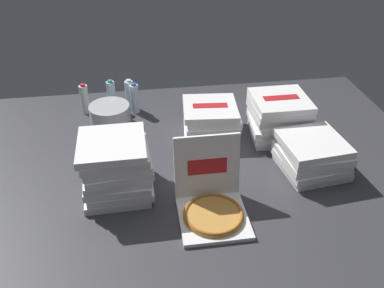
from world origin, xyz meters
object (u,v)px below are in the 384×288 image
at_px(ice_bucket, 110,115).
at_px(water_bottle_2, 130,95).
at_px(water_bottle_3, 85,99).
at_px(open_pizza_box, 212,202).
at_px(pizza_stack_right_far, 312,155).
at_px(water_bottle_0, 112,95).
at_px(pizza_stack_left_near, 116,167).
at_px(pizza_stack_center_far, 279,117).
at_px(water_bottle_1, 135,98).
at_px(pizza_stack_center_near, 211,119).

bearing_deg(ice_bucket, water_bottle_2, 57.25).
relative_size(water_bottle_2, water_bottle_3, 1.00).
distance_m(open_pizza_box, pizza_stack_right_far, 0.75).
bearing_deg(water_bottle_0, pizza_stack_right_far, -38.60).
distance_m(ice_bucket, water_bottle_3, 0.28).
relative_size(water_bottle_0, water_bottle_3, 1.00).
bearing_deg(ice_bucket, water_bottle_0, 87.52).
distance_m(pizza_stack_left_near, pizza_stack_center_far, 1.20).
xyz_separation_m(open_pizza_box, pizza_stack_center_far, (0.60, 0.70, 0.08)).
height_order(water_bottle_0, water_bottle_1, same).
distance_m(pizza_stack_center_far, water_bottle_3, 1.47).
relative_size(open_pizza_box, water_bottle_3, 1.81).
distance_m(water_bottle_0, water_bottle_1, 0.20).
height_order(pizza_stack_center_far, water_bottle_1, pizza_stack_center_far).
distance_m(pizza_stack_center_far, water_bottle_1, 1.10).
xyz_separation_m(water_bottle_0, water_bottle_3, (-0.20, -0.04, 0.00)).
relative_size(pizza_stack_left_near, pizza_stack_center_near, 1.00).
height_order(pizza_stack_right_far, water_bottle_2, water_bottle_2).
bearing_deg(water_bottle_0, water_bottle_2, -4.68).
bearing_deg(water_bottle_2, open_pizza_box, -72.02).
xyz_separation_m(pizza_stack_center_near, water_bottle_0, (-0.70, 0.47, 0.01)).
xyz_separation_m(open_pizza_box, pizza_stack_right_far, (0.69, 0.30, 0.03)).
relative_size(pizza_stack_center_near, water_bottle_0, 1.71).
relative_size(pizza_stack_center_far, water_bottle_3, 1.75).
distance_m(pizza_stack_center_near, pizza_stack_right_far, 0.75).
height_order(open_pizza_box, water_bottle_3, open_pizza_box).
relative_size(pizza_stack_center_far, water_bottle_0, 1.75).
xyz_separation_m(open_pizza_box, water_bottle_1, (-0.38, 1.21, 0.04)).
bearing_deg(open_pizza_box, water_bottle_3, 121.19).
bearing_deg(pizza_stack_left_near, open_pizza_box, -27.37).
bearing_deg(water_bottle_0, water_bottle_1, -25.20).
distance_m(pizza_stack_right_far, water_bottle_3, 1.73).
height_order(pizza_stack_left_near, pizza_stack_center_near, pizza_stack_left_near).
height_order(pizza_stack_right_far, water_bottle_0, water_bottle_0).
distance_m(pizza_stack_right_far, water_bottle_1, 1.40).
relative_size(pizza_stack_left_near, water_bottle_1, 1.71).
relative_size(open_pizza_box, water_bottle_2, 1.81).
height_order(pizza_stack_right_far, water_bottle_3, water_bottle_3).
distance_m(pizza_stack_left_near, water_bottle_2, 1.02).
bearing_deg(ice_bucket, pizza_stack_center_near, -17.37).
height_order(open_pizza_box, water_bottle_0, open_pizza_box).
distance_m(pizza_stack_left_near, water_bottle_0, 1.03).
bearing_deg(pizza_stack_center_far, water_bottle_1, 152.86).
distance_m(open_pizza_box, pizza_stack_center_near, 0.83).
height_order(open_pizza_box, water_bottle_1, open_pizza_box).
xyz_separation_m(ice_bucket, water_bottle_3, (-0.19, 0.21, 0.04)).
xyz_separation_m(pizza_stack_center_near, pizza_stack_right_far, (0.54, -0.52, -0.00)).
distance_m(open_pizza_box, pizza_stack_left_near, 0.58).
distance_m(water_bottle_1, water_bottle_2, 0.08).
xyz_separation_m(open_pizza_box, water_bottle_2, (-0.41, 1.28, 0.04)).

